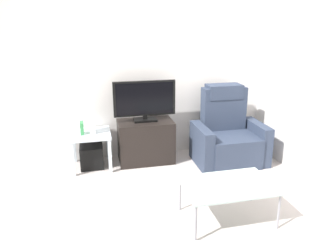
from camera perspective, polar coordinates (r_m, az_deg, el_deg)
The scene contains 12 objects.
ground_plane at distance 4.06m, azimuth -1.61°, elevation -11.76°, with size 6.40×6.40×0.00m, color #BCB2AD.
wall_back at distance 4.72m, azimuth -4.58°, elevation 8.99°, with size 6.40×0.06×2.60m, color silver.
wall_side at distance 4.39m, azimuth 23.20°, elevation 7.09°, with size 0.06×4.48×2.60m, color silver.
tv_stand at distance 4.68m, azimuth -3.93°, elevation -3.72°, with size 0.77×0.47×0.60m.
television at distance 4.52m, azimuth -4.12°, elevation 3.50°, with size 0.86×0.20×0.57m.
recliner_armchair at distance 4.74m, azimuth 10.44°, elevation -2.76°, with size 0.98×0.78×1.08m.
side_table at distance 4.56m, azimuth -13.44°, elevation -3.17°, with size 0.54×0.54×0.50m.
subwoofer_box at distance 4.65m, azimuth -13.22°, elevation -6.22°, with size 0.31×0.31×0.31m, color black.
book_upright at distance 4.49m, azimuth -14.85°, elevation -1.36°, with size 0.04×0.14×0.17m, color #388C4C.
game_console at distance 4.50m, azimuth -13.17°, elevation -0.65°, with size 0.07×0.20×0.25m, color white.
coffee_table at distance 3.36m, azimuth 10.47°, elevation -11.40°, with size 0.90×0.60×0.39m.
cell_phone at distance 3.37m, azimuth 10.01°, elevation -10.72°, with size 0.07×0.15×0.01m, color #B7B7BC.
Camera 1 is at (-0.71, -3.49, 1.95)m, focal length 34.76 mm.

